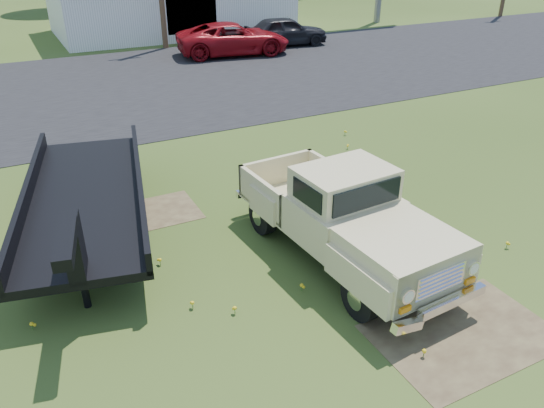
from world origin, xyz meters
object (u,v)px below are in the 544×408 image
Objects in this scene: red_pickup at (233,39)px; dark_sedan at (286,31)px; vintage_pickup_truck at (342,215)px; flatbed_trailer at (85,191)px.

dark_sedan is (3.56, 0.86, -0.02)m from red_pickup.
red_pickup is at bearing 110.26° from dark_sedan.
dark_sedan is at bearing -67.69° from red_pickup.
flatbed_trailer is (-4.33, 3.40, -0.01)m from vintage_pickup_truck.
flatbed_trailer is at bearing 146.68° from dark_sedan.
vintage_pickup_truck is 0.76× the size of flatbed_trailer.
red_pickup is at bearing 68.66° from flatbed_trailer.
dark_sedan is (9.32, 19.67, -0.20)m from vintage_pickup_truck.
flatbed_trailer is at bearing 155.51° from red_pickup.
red_pickup is at bearing 69.08° from vintage_pickup_truck.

